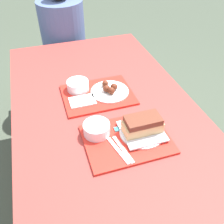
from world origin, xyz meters
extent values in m
plane|color=#424C3D|center=(0.00, 0.00, 0.00)|extent=(12.00, 12.00, 0.00)
cube|color=maroon|center=(0.00, 0.00, 0.76)|extent=(0.96, 1.89, 0.04)
cylinder|color=maroon|center=(-0.42, 0.86, 0.37)|extent=(0.07, 0.07, 0.74)
cylinder|color=maroon|center=(0.42, 0.86, 0.37)|extent=(0.07, 0.07, 0.74)
cube|color=maroon|center=(0.00, 1.16, 0.45)|extent=(0.91, 0.28, 0.04)
cylinder|color=maroon|center=(-0.39, 1.16, 0.22)|extent=(0.06, 0.06, 0.43)
cylinder|color=maroon|center=(0.39, 1.16, 0.22)|extent=(0.06, 0.06, 0.43)
cube|color=red|center=(0.03, -0.18, 0.78)|extent=(0.39, 0.30, 0.01)
cube|color=red|center=(-0.01, 0.20, 0.78)|extent=(0.39, 0.30, 0.01)
cylinder|color=silver|center=(-0.10, -0.10, 0.82)|extent=(0.12, 0.12, 0.05)
cylinder|color=beige|center=(-0.10, -0.10, 0.84)|extent=(0.11, 0.11, 0.01)
cylinder|color=white|center=(0.10, -0.16, 0.79)|extent=(0.21, 0.21, 0.01)
cube|color=silver|center=(0.10, -0.16, 0.80)|extent=(0.19, 0.19, 0.01)
cube|color=#DBB275|center=(0.10, -0.16, 0.83)|extent=(0.18, 0.09, 0.05)
cube|color=brown|center=(0.10, -0.16, 0.87)|extent=(0.16, 0.09, 0.03)
cube|color=white|center=(-0.04, -0.23, 0.79)|extent=(0.06, 0.17, 0.00)
cube|color=white|center=(-0.01, -0.23, 0.79)|extent=(0.04, 0.17, 0.00)
cube|color=teal|center=(0.01, -0.11, 0.79)|extent=(0.04, 0.03, 0.01)
cylinder|color=silver|center=(-0.11, 0.27, 0.82)|extent=(0.12, 0.12, 0.05)
cylinder|color=beige|center=(-0.11, 0.27, 0.84)|extent=(0.11, 0.11, 0.01)
cylinder|color=white|center=(0.06, 0.19, 0.79)|extent=(0.21, 0.21, 0.01)
sphere|color=#562314|center=(0.09, 0.20, 0.82)|extent=(0.04, 0.04, 0.04)
sphere|color=#562314|center=(0.05, 0.24, 0.81)|extent=(0.04, 0.04, 0.04)
sphere|color=#562314|center=(0.04, 0.19, 0.82)|extent=(0.04, 0.04, 0.04)
sphere|color=#562314|center=(0.06, 0.16, 0.82)|extent=(0.04, 0.04, 0.04)
cube|color=white|center=(-0.11, 0.15, 0.79)|extent=(0.14, 0.10, 0.01)
cylinder|color=#4C6093|center=(-0.05, 1.16, 0.75)|extent=(0.37, 0.37, 0.56)
camera|label=1|loc=(-0.28, -0.91, 1.62)|focal=40.00mm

